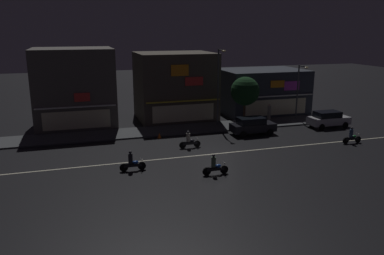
% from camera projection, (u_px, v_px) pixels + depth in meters
% --- Properties ---
extents(ground_plane, '(140.00, 140.00, 0.00)m').
position_uv_depth(ground_plane, '(218.00, 154.00, 31.43)').
color(ground_plane, black).
extents(lane_divider_stripe, '(34.41, 0.16, 0.01)m').
position_uv_depth(lane_divider_stripe, '(218.00, 154.00, 31.43)').
color(lane_divider_stripe, beige).
rests_on(lane_divider_stripe, ground).
extents(sidewalk_far, '(36.22, 3.84, 0.14)m').
position_uv_depth(sidewalk_far, '(189.00, 129.00, 39.12)').
color(sidewalk_far, '#424447').
rests_on(sidewalk_far, ground).
extents(storefront_left_block, '(9.83, 7.22, 5.25)m').
position_uv_depth(storefront_left_block, '(261.00, 91.00, 46.62)').
color(storefront_left_block, '#2D333D').
rests_on(storefront_left_block, ground).
extents(storefront_center_block, '(8.04, 7.20, 8.06)m').
position_uv_depth(storefront_center_block, '(75.00, 87.00, 40.09)').
color(storefront_center_block, '#56514C').
rests_on(storefront_center_block, ground).
extents(storefront_right_block, '(8.40, 7.39, 7.43)m').
position_uv_depth(storefront_right_block, '(175.00, 86.00, 43.34)').
color(storefront_right_block, '#4C443A').
rests_on(storefront_right_block, ground).
extents(streetlamp_west, '(0.44, 1.64, 7.89)m').
position_uv_depth(streetlamp_west, '(219.00, 82.00, 39.04)').
color(streetlamp_west, '#47494C').
rests_on(streetlamp_west, sidewalk_far).
extents(streetlamp_mid, '(0.44, 1.64, 6.02)m').
position_uv_depth(streetlamp_mid, '(299.00, 87.00, 42.10)').
color(streetlamp_mid, '#47494C').
rests_on(streetlamp_mid, sidewalk_far).
extents(pedestrian_on_sidewalk, '(0.37, 0.37, 1.93)m').
position_uv_depth(pedestrian_on_sidewalk, '(269.00, 113.00, 41.76)').
color(pedestrian_on_sidewalk, gray).
rests_on(pedestrian_on_sidewalk, sidewalk_far).
extents(street_tree, '(2.97, 2.97, 5.08)m').
position_uv_depth(street_tree, '(245.00, 91.00, 39.45)').
color(street_tree, '#473323').
rests_on(street_tree, sidewalk_far).
extents(parked_car_near_kerb, '(4.30, 1.98, 1.67)m').
position_uv_depth(parked_car_near_kerb, '(252.00, 125.00, 37.12)').
color(parked_car_near_kerb, black).
rests_on(parked_car_near_kerb, ground).
extents(parked_car_trailing, '(4.30, 1.98, 1.67)m').
position_uv_depth(parked_car_trailing, '(328.00, 119.00, 39.91)').
color(parked_car_trailing, silver).
rests_on(parked_car_trailing, ground).
extents(motorcycle_lead, '(1.90, 0.60, 1.52)m').
position_uv_depth(motorcycle_lead, '(132.00, 162.00, 27.47)').
color(motorcycle_lead, black).
rests_on(motorcycle_lead, ground).
extents(motorcycle_following, '(1.90, 0.60, 1.52)m').
position_uv_depth(motorcycle_following, '(352.00, 136.00, 34.16)').
color(motorcycle_following, black).
rests_on(motorcycle_following, ground).
extents(motorcycle_opposite_lane, '(1.90, 0.60, 1.52)m').
position_uv_depth(motorcycle_opposite_lane, '(215.00, 166.00, 26.73)').
color(motorcycle_opposite_lane, black).
rests_on(motorcycle_opposite_lane, ground).
extents(motorcycle_trailing_far, '(1.90, 0.60, 1.52)m').
position_uv_depth(motorcycle_trailing_far, '(189.00, 141.00, 32.81)').
color(motorcycle_trailing_far, black).
rests_on(motorcycle_trailing_far, ground).
extents(traffic_cone, '(0.36, 0.36, 0.55)m').
position_uv_depth(traffic_cone, '(159.00, 135.00, 35.90)').
color(traffic_cone, orange).
rests_on(traffic_cone, ground).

